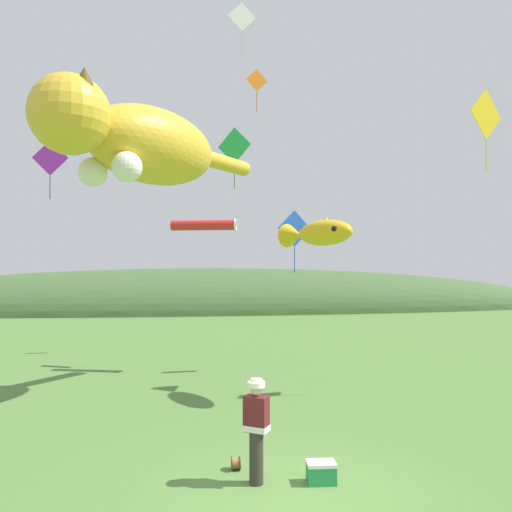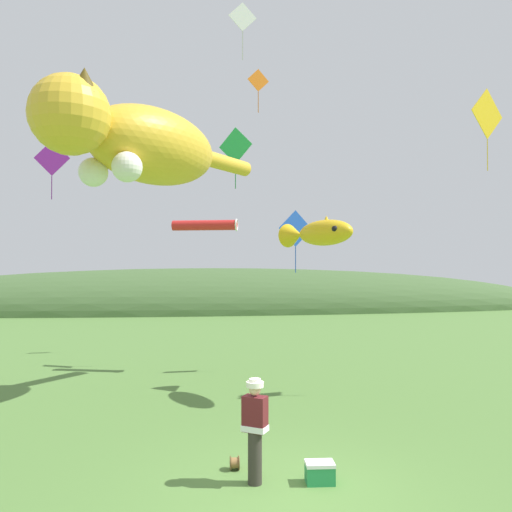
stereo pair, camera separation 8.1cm
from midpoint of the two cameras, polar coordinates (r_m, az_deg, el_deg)
The scene contains 14 objects.
ground_plane at distance 8.95m, azimuth 3.38°, elevation -25.54°, with size 120.00×120.00×0.00m, color #517A38.
distant_hill_ridge at distance 41.96m, azimuth -5.34°, elevation -6.14°, with size 62.64×11.03×6.95m.
festival_attendant at distance 8.95m, azimuth -0.24°, elevation -18.98°, with size 0.49×0.44×1.77m.
kite_spool at distance 9.79m, azimuth -2.58°, elevation -22.55°, with size 0.16×0.25×0.25m.
picnic_cooler at distance 9.31m, azimuth 7.19°, elevation -23.32°, with size 0.51×0.36×0.36m.
kite_giant_cat at distance 13.74m, azimuth -13.55°, elevation 12.48°, with size 5.67×6.44×2.41m.
kite_fish_windsock at distance 14.13m, azimuth 6.85°, elevation 2.62°, with size 1.88×2.73×0.83m.
kite_tube_streamer at distance 17.68m, azimuth -6.03°, elevation 3.52°, with size 2.35×0.96×0.44m.
kite_diamond_white at distance 17.03m, azimuth -1.77°, elevation 25.57°, with size 0.89×0.12×1.79m.
kite_diamond_violet at distance 20.74m, azimuth -22.57°, elevation 10.29°, with size 1.35×0.10×2.26m.
kite_diamond_blue at distance 17.43m, azimuth 4.29°, elevation 3.10°, with size 1.24×0.32×2.17m.
kite_diamond_gold at distance 16.19m, azimuth 24.66°, elevation 14.46°, with size 1.33×0.64×2.36m.
kite_diamond_green at distance 18.73m, azimuth -2.63°, elevation 12.44°, with size 1.17×0.73×2.26m.
kite_diamond_orange at distance 22.36m, azimuth -0.01°, elevation 19.38°, with size 0.94×0.23×1.87m.
Camera 1 is at (-1.56, -8.00, 3.71)m, focal length 35.00 mm.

